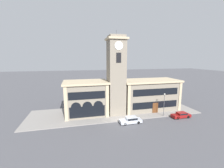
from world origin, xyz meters
TOP-DOWN VIEW (x-y plane):
  - ground_plane at (0.00, 0.00)m, footprint 300.00×300.00m
  - sidewalk_kerb at (0.00, 5.98)m, footprint 42.39×11.95m
  - clock_tower at (0.00, 4.91)m, footprint 4.69×4.69m
  - town_hall_left_wing at (-7.26, 6.40)m, footprint 10.64×7.73m
  - town_hall_right_wing at (9.74, 6.41)m, footprint 15.60×7.73m
  - parked_car_near at (1.62, -1.21)m, footprint 4.81×1.80m
  - parked_car_mid at (14.19, -1.21)m, footprint 4.43×1.78m
  - street_lamp at (10.54, 0.39)m, footprint 0.36×0.36m

SIDE VIEW (x-z plane):
  - ground_plane at x=0.00m, z-range 0.00..0.00m
  - sidewalk_kerb at x=0.00m, z-range 0.00..0.15m
  - parked_car_mid at x=14.19m, z-range 0.04..1.33m
  - parked_car_near at x=1.62m, z-range 0.03..1.41m
  - street_lamp at x=10.54m, z-range 1.04..6.59m
  - town_hall_right_wing at x=9.74m, z-range 0.03..8.16m
  - town_hall_left_wing at x=-7.26m, z-range 0.03..8.36m
  - clock_tower at x=0.00m, z-range -0.55..19.74m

